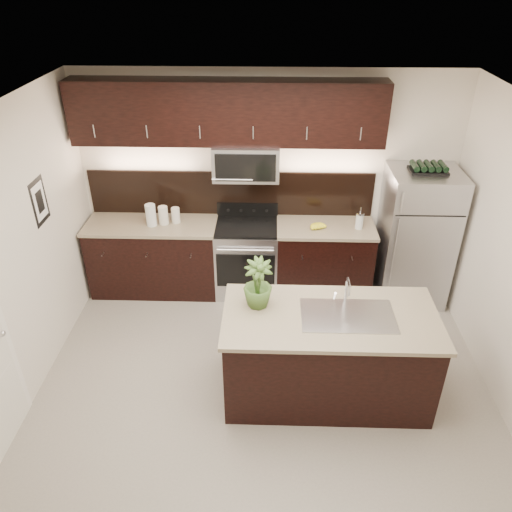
{
  "coord_description": "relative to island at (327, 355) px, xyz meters",
  "views": [
    {
      "loc": [
        0.04,
        -3.66,
        3.71
      ],
      "look_at": [
        -0.1,
        0.55,
        1.18
      ],
      "focal_mm": 35.0,
      "sensor_mm": 36.0,
      "label": 1
    }
  ],
  "objects": [
    {
      "name": "sink_faucet",
      "position": [
        0.15,
        0.01,
        0.48
      ],
      "size": [
        0.84,
        0.5,
        0.28
      ],
      "color": "silver",
      "rests_on": "island"
    },
    {
      "name": "room_walls",
      "position": [
        -0.71,
        0.03,
        1.22
      ],
      "size": [
        4.52,
        4.02,
        2.71
      ],
      "color": "beige",
      "rests_on": "ground"
    },
    {
      "name": "upper_fixtures",
      "position": [
        -1.03,
        1.9,
        1.67
      ],
      "size": [
        3.49,
        0.4,
        1.66
      ],
      "color": "black",
      "rests_on": "counter_run"
    },
    {
      "name": "counter_run",
      "position": [
        -1.06,
        1.76,
        -0.0
      ],
      "size": [
        3.51,
        0.65,
        0.94
      ],
      "color": "black",
      "rests_on": "ground"
    },
    {
      "name": "plant",
      "position": [
        -0.67,
        0.14,
        0.71
      ],
      "size": [
        0.32,
        0.32,
        0.48
      ],
      "primitive_type": "imported",
      "rotation": [
        0.0,
        0.0,
        0.25
      ],
      "color": "#395823",
      "rests_on": "island"
    },
    {
      "name": "canisters",
      "position": [
        -1.88,
        1.74,
        0.59
      ],
      "size": [
        0.39,
        0.2,
        0.27
      ],
      "rotation": [
        0.0,
        0.0,
        0.3
      ],
      "color": "silver",
      "rests_on": "counter_run"
    },
    {
      "name": "island",
      "position": [
        0.0,
        0.0,
        0.0
      ],
      "size": [
        1.96,
        0.96,
        0.94
      ],
      "color": "black",
      "rests_on": "ground"
    },
    {
      "name": "ground",
      "position": [
        -0.6,
        0.07,
        -0.47
      ],
      "size": [
        4.5,
        4.5,
        0.0
      ],
      "primitive_type": "plane",
      "color": "gray",
      "rests_on": "ground"
    },
    {
      "name": "french_press",
      "position": [
        0.49,
        1.71,
        0.57
      ],
      "size": [
        0.09,
        0.09,
        0.27
      ],
      "rotation": [
        0.0,
        0.0,
        0.41
      ],
      "color": "silver",
      "rests_on": "counter_run"
    },
    {
      "name": "wine_rack",
      "position": [
        1.18,
        1.7,
        1.24
      ],
      "size": [
        0.41,
        0.25,
        0.1
      ],
      "color": "black",
      "rests_on": "refrigerator"
    },
    {
      "name": "bananas",
      "position": [
        -0.05,
        1.68,
        0.5
      ],
      "size": [
        0.25,
        0.22,
        0.06
      ],
      "primitive_type": "ellipsoid",
      "rotation": [
        0.0,
        0.0,
        0.38
      ],
      "color": "yellow",
      "rests_on": "counter_run"
    },
    {
      "name": "refrigerator",
      "position": [
        1.18,
        1.7,
        0.36
      ],
      "size": [
        0.8,
        0.72,
        1.66
      ],
      "primitive_type": "cube",
      "color": "#B2B2B7",
      "rests_on": "ground"
    }
  ]
}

